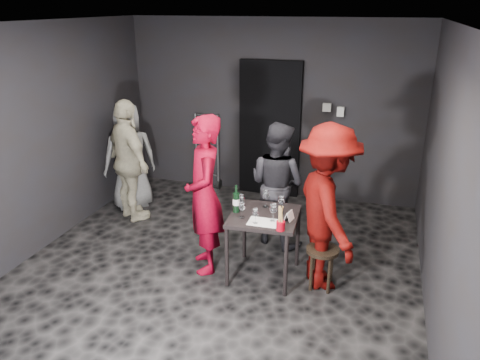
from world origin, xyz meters
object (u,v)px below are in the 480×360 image
(woman_black, at_px, (277,181))
(bystander_grey, at_px, (129,154))
(stool, at_px, (322,256))
(hand_truck, at_px, (207,176))
(bystander_cream, at_px, (128,153))
(tasting_table, at_px, (264,223))
(man_maroon, at_px, (328,193))
(breadstick_cup, at_px, (281,219))
(wine_bottle, at_px, (236,202))
(server_red, at_px, (204,180))

(woman_black, bearing_deg, bystander_grey, 12.46)
(stool, bearing_deg, hand_truck, 133.81)
(stool, relative_size, woman_black, 0.29)
(bystander_cream, bearing_deg, hand_truck, -79.99)
(hand_truck, bearing_deg, bystander_cream, -96.29)
(woman_black, relative_size, bystander_cream, 0.85)
(tasting_table, bearing_deg, hand_truck, 124.58)
(man_maroon, xyz_separation_m, bystander_cream, (-2.81, 0.84, -0.10))
(stool, height_order, man_maroon, man_maroon)
(man_maroon, relative_size, breadstick_cup, 7.76)
(woman_black, xyz_separation_m, wine_bottle, (-0.25, -0.87, 0.05))
(woman_black, xyz_separation_m, bystander_cream, (-2.09, 0.05, 0.15))
(tasting_table, bearing_deg, breadstick_cup, -51.32)
(hand_truck, distance_m, bystander_cream, 1.65)
(server_red, bearing_deg, wine_bottle, 60.86)
(server_red, relative_size, breadstick_cup, 7.85)
(breadstick_cup, bearing_deg, bystander_cream, 153.25)
(woman_black, xyz_separation_m, breadstick_cup, (0.31, -1.16, 0.06))
(breadstick_cup, bearing_deg, tasting_table, 128.68)
(server_red, xyz_separation_m, bystander_grey, (-1.68, 1.28, -0.25))
(hand_truck, xyz_separation_m, woman_black, (1.49, -1.40, 0.59))
(tasting_table, bearing_deg, server_red, -178.44)
(stool, xyz_separation_m, bystander_grey, (-3.01, 1.32, 0.44))
(tasting_table, xyz_separation_m, wine_bottle, (-0.31, -0.02, 0.22))
(bystander_cream, bearing_deg, woman_black, -147.41)
(tasting_table, height_order, woman_black, woman_black)
(bystander_grey, relative_size, wine_bottle, 5.35)
(hand_truck, relative_size, bystander_cream, 0.64)
(hand_truck, height_order, tasting_table, hand_truck)
(tasting_table, height_order, bystander_cream, bystander_cream)
(stool, distance_m, woman_black, 1.23)
(server_red, distance_m, woman_black, 1.09)
(breadstick_cup, bearing_deg, stool, 32.72)
(hand_truck, height_order, bystander_cream, bystander_cream)
(woman_black, bearing_deg, hand_truck, -20.39)
(server_red, height_order, breadstick_cup, server_red)
(hand_truck, xyz_separation_m, stool, (2.20, -2.30, 0.15))
(man_maroon, height_order, breadstick_cup, man_maroon)
(woman_black, bearing_deg, man_maroon, 155.02)
(tasting_table, distance_m, woman_black, 0.86)
(wine_bottle, bearing_deg, stool, -1.66)
(tasting_table, relative_size, man_maroon, 0.35)
(stool, xyz_separation_m, bystander_cream, (-2.81, 0.95, 0.59))
(bystander_grey, bearing_deg, tasting_table, 110.89)
(stool, distance_m, bystander_cream, 3.02)
(tasting_table, height_order, breadstick_cup, breadstick_cup)
(wine_bottle, bearing_deg, bystander_cream, 153.43)
(bystander_cream, bearing_deg, bystander_grey, -26.80)
(stool, relative_size, breadstick_cup, 1.72)
(stool, bearing_deg, server_red, 178.68)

